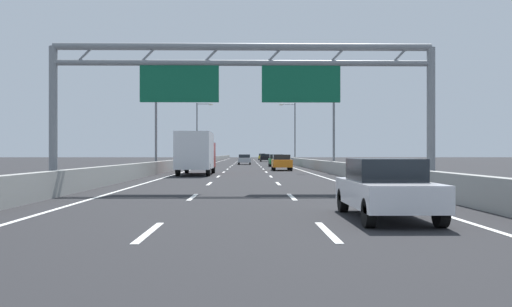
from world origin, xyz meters
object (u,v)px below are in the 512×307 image
Objects in this scene: streetlamp_left_mid at (159,109)px; streetlamp_right_mid at (331,110)px; green_car at (276,160)px; silver_car at (244,159)px; white_car at (386,188)px; black_car at (265,158)px; yellow_car at (262,157)px; sign_gantry at (242,79)px; streetlamp_right_far at (293,129)px; orange_car at (282,162)px; streetlamp_left_far at (198,129)px; box_truck at (196,152)px.

streetlamp_right_mid is at bearing 0.00° from streetlamp_left_mid.
green_car reaches higher than silver_car.
streetlamp_left_mid reaches higher than white_car.
black_car is at bearing 93.79° from streetlamp_right_mid.
yellow_car reaches higher than white_car.
black_car is at bearing 87.49° from sign_gantry.
green_car is at bearing -100.62° from streetlamp_right_far.
silver_car is (-0.18, 55.31, -4.09)m from sign_gantry.
streetlamp_left_mid and streetlamp_right_mid have the same top height.
black_car is at bearing 89.79° from orange_car.
white_car is at bearing -90.10° from yellow_car.
streetlamp_right_mid and streetlamp_left_far have the same top height.
sign_gantry is 3.89× the size of yellow_car.
streetlamp_right_far is 2.24× the size of black_car.
sign_gantry reaches higher than green_car.
streetlamp_left_mid is at bearing -97.42° from yellow_car.
box_truck is (-3.58, 17.36, -3.14)m from sign_gantry.
streetlamp_left_mid is at bearing -110.75° from streetlamp_right_far.
streetlamp_left_mid reaches higher than black_car.
sign_gantry is 82.83m from black_car.
streetlamp_left_mid is 12.43m from orange_car.
streetlamp_left_mid is 42.14m from streetlamp_right_far.
yellow_car is 0.99× the size of white_car.
streetlamp_left_far reaches higher than sign_gantry.
yellow_car is (0.37, 82.41, 0.02)m from orange_car.
orange_car is 82.41m from yellow_car.
streetlamp_right_far is at bearing 90.00° from streetlamp_right_mid.
white_car is at bearing -75.64° from box_truck.
sign_gantry is 1.76× the size of streetlamp_left_mid.
green_car is at bearing 85.09° from sign_gantry.
sign_gantry is 11.91m from white_car.
yellow_car is (0.03, 66.76, 0.03)m from green_car.
streetlamp_left_far is 22.47m from black_car.
silver_car is (-3.94, 11.55, -0.02)m from green_car.
streetlamp_right_mid reaches higher than box_truck.
yellow_car is at bearing 88.03° from sign_gantry.
streetlamp_right_mid is 1.18× the size of box_truck.
black_car is 0.99× the size of yellow_car.
streetlamp_right_far is 47.74m from box_truck.
yellow_car reaches higher than silver_car.
streetlamp_left_far is (0.00, 39.40, 0.00)m from streetlamp_left_mid.
streetlamp_left_far is at bearing 110.75° from streetlamp_right_mid.
green_car is 54.37m from white_car.
streetlamp_left_mid is 14.93m from streetlamp_right_mid.
sign_gantry is 4.01× the size of green_car.
box_truck is (-11.07, -46.29, -3.70)m from streetlamp_right_far.
orange_car is 1.00× the size of white_car.
box_truck reaches higher than silver_car.
sign_gantry is 25.38m from streetlamp_right_mid.
streetlamp_left_far is 1.18× the size of box_truck.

